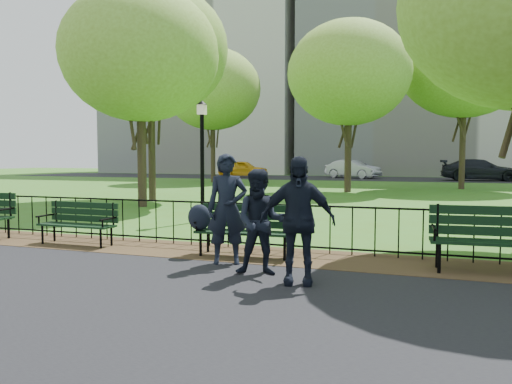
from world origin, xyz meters
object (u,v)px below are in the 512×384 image
(sedan_dark, at_px, (480,170))
(park_bench_left_a, at_px, (80,219))
(tree_far_e, at_px, (465,61))
(taxi, at_px, (243,169))
(lamppost, at_px, (202,156))
(tree_far_c, at_px, (349,73))
(tree_near_w, at_px, (140,54))
(park_bench_right_a, at_px, (497,232))
(tree_mid_w, at_px, (150,50))
(person_right, at_px, (297,220))
(tree_far_w, at_px, (213,89))
(person_mid, at_px, (261,222))
(park_bench_main, at_px, (224,221))
(sedan_silver, at_px, (353,169))
(person_left, at_px, (227,209))

(sedan_dark, bearing_deg, park_bench_left_a, 158.67)
(tree_far_e, xyz_separation_m, taxi, (-17.24, 11.19, -6.24))
(lamppost, xyz_separation_m, tree_far_c, (1.93, 13.01, 4.17))
(tree_near_w, height_order, tree_far_c, tree_far_c)
(park_bench_right_a, relative_size, tree_mid_w, 0.23)
(tree_far_c, xyz_separation_m, person_right, (2.27, -18.78, -5.07))
(park_bench_right_a, bearing_deg, lamppost, 145.44)
(tree_far_w, distance_m, person_mid, 28.66)
(tree_far_c, bearing_deg, sedan_dark, 64.04)
(park_bench_right_a, relative_size, tree_near_w, 0.26)
(park_bench_main, distance_m, park_bench_left_a, 3.20)
(park_bench_left_a, distance_m, lamppost, 4.44)
(park_bench_main, height_order, tree_far_c, tree_far_c)
(sedan_silver, bearing_deg, lamppost, -156.19)
(lamppost, bearing_deg, person_mid, -56.83)
(person_right, height_order, sedan_silver, person_right)
(sedan_silver, bearing_deg, park_bench_main, -152.13)
(lamppost, bearing_deg, park_bench_main, -60.04)
(park_bench_main, relative_size, lamppost, 0.58)
(person_left, relative_size, person_mid, 1.15)
(taxi, bearing_deg, park_bench_main, -163.05)
(tree_near_w, bearing_deg, tree_far_c, 60.10)
(person_left, distance_m, sedan_dark, 33.85)
(taxi, bearing_deg, sedan_silver, -86.63)
(tree_far_e, distance_m, sedan_dark, 12.61)
(tree_far_e, distance_m, person_right, 24.26)
(person_right, bearing_deg, person_mid, 140.02)
(person_mid, distance_m, taxi, 36.58)
(tree_near_w, height_order, taxi, tree_near_w)
(tree_far_e, bearing_deg, tree_near_w, -128.13)
(tree_mid_w, height_order, sedan_dark, tree_mid_w)
(tree_mid_w, bearing_deg, park_bench_right_a, -39.21)
(park_bench_right_a, distance_m, sedan_silver, 34.64)
(park_bench_main, bearing_deg, sedan_silver, 91.37)
(taxi, bearing_deg, tree_far_c, -146.70)
(person_left, bearing_deg, tree_near_w, 108.38)
(tree_near_w, bearing_deg, tree_far_e, 51.87)
(tree_mid_w, relative_size, sedan_silver, 1.89)
(tree_mid_w, bearing_deg, sedan_dark, 57.90)
(park_bench_right_a, xyz_separation_m, tree_near_w, (-10.71, 7.13, 4.74))
(park_bench_left_a, distance_m, person_left, 3.61)
(park_bench_left_a, xyz_separation_m, person_right, (4.94, -1.58, 0.36))
(tree_near_w, height_order, sedan_silver, tree_near_w)
(person_right, relative_size, taxi, 0.41)
(park_bench_right_a, bearing_deg, taxi, 113.14)
(tree_far_c, height_order, person_left, tree_far_c)
(park_bench_main, xyz_separation_m, taxi, (-12.16, 32.93, 0.12))
(park_bench_main, distance_m, tree_far_c, 18.09)
(lamppost, height_order, tree_far_e, tree_far_e)
(person_mid, bearing_deg, tree_near_w, 117.66)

